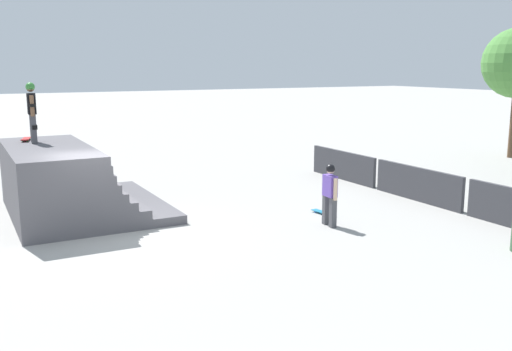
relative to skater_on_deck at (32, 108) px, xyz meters
name	(u,v)px	position (x,y,z in m)	size (l,w,h in m)	color
ground_plane	(111,234)	(3.52, 1.23, -2.95)	(160.00, 160.00, 0.00)	#A3A09B
quarter_pipe_ramp	(64,184)	(1.03, 0.57, -2.08)	(5.18, 4.10, 1.96)	#565459
skater_on_deck	(32,108)	(0.00, 0.00, 0.00)	(0.73, 0.26, 1.72)	#4C4C51
skateboard_on_deck	(26,139)	(-0.57, -0.16, -0.93)	(0.86, 0.39, 0.09)	green
bystander_walking	(330,190)	(5.51, 6.48, -1.98)	(0.65, 0.24, 1.65)	#4C4C51
skateboard_on_ground	(324,213)	(4.50, 7.02, -2.89)	(0.86, 0.31, 0.09)	blue
barrier_fence	(417,184)	(4.45, 10.56, -2.42)	(11.33, 0.12, 1.05)	#3D3D42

